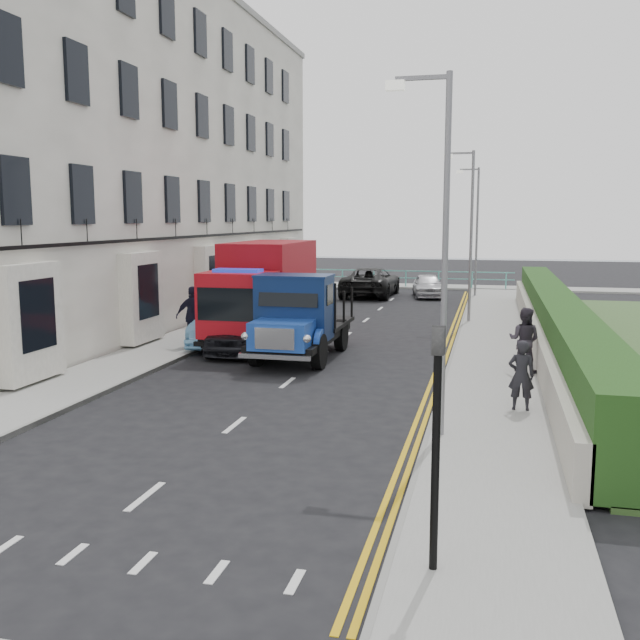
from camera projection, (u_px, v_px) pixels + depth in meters
The scene contains 23 objects.
ground at pixel (264, 402), 16.95m from camera, with size 120.00×120.00×0.00m, color black.
pavement_west at pixel (207, 332), 26.81m from camera, with size 2.40×38.00×0.12m, color gray.
pavement_east at pixel (493, 344), 24.36m from camera, with size 2.60×38.00×0.12m, color gray.
promenade at pixel (407, 286), 44.84m from camera, with size 30.00×2.50×0.12m, color gray.
sea_plane at pixel (442, 259), 74.67m from camera, with size 120.00×120.00×0.00m, color slate.
terrace_west at pixel (147, 151), 30.64m from camera, with size 6.31×30.20×14.25m.
garden_east at pixel (553, 321), 23.80m from camera, with size 1.45×28.00×1.75m.
seafront_railing at pixel (406, 279), 43.99m from camera, with size 13.00×0.08×1.11m.
lamp_near at pixel (439, 236), 13.48m from camera, with size 1.23×0.18×7.00m.
lamp_mid at pixel (468, 226), 28.87m from camera, with size 1.23×0.18×7.00m.
lamp_far at pixel (475, 224), 38.49m from camera, with size 1.23×0.18×7.00m.
traffic_signal at pixel (437, 412), 8.37m from camera, with size 0.16×0.20×3.10m.
bedford_lorry at pixel (296, 322), 21.51m from camera, with size 2.28×5.57×2.62m.
red_lorry at pixel (264, 289), 24.82m from camera, with size 2.35×6.69×3.49m.
parked_car_front at pixel (244, 330), 23.16m from camera, with size 1.70×4.23×1.44m, color black.
parked_car_mid at pixel (229, 323), 24.40m from camera, with size 1.59×4.56×1.50m, color #62A0D2.
parked_car_rear at pixel (303, 295), 34.16m from camera, with size 1.86×4.58×1.33m, color #9D9DA1.
seafront_car_left at pixel (371, 282), 39.59m from camera, with size 2.65×5.76×1.60m, color black.
seafront_car_right at pixel (428, 285), 39.10m from camera, with size 1.52×3.79×1.29m, color silver.
pedestrian_east_near at pixel (521, 375), 15.67m from camera, with size 0.57×0.37×1.56m, color black.
pedestrian_east_far at pixel (524, 340), 19.56m from camera, with size 0.87×0.68×1.79m, color #332D37.
pedestrian_west_near at pixel (194, 316), 23.59m from camera, with size 1.16×0.48×1.98m, color black.
pedestrian_west_far at pixel (223, 297), 30.20m from camera, with size 0.86×0.56×1.77m, color #443331.
Camera 1 is at (5.18, -15.72, 4.34)m, focal length 40.00 mm.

